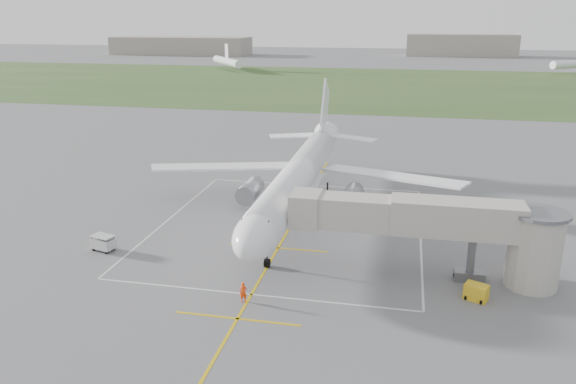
% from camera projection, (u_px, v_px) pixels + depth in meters
% --- Properties ---
extents(ground, '(700.00, 700.00, 0.00)m').
position_uv_depth(ground, '(297.00, 215.00, 65.35)').
color(ground, '#5E5E61').
rests_on(ground, ground).
extents(grass_strip, '(700.00, 120.00, 0.02)m').
position_uv_depth(grass_strip, '(371.00, 85.00, 186.66)').
color(grass_strip, '#314F22').
rests_on(grass_strip, ground).
extents(apron_markings, '(28.20, 60.00, 0.01)m').
position_uv_depth(apron_markings, '(287.00, 233.00, 59.92)').
color(apron_markings, gold).
rests_on(apron_markings, ground).
extents(airliner, '(38.93, 46.75, 13.52)m').
position_uv_depth(airliner, '(298.00, 177.00, 64.73)').
color(airliner, white).
rests_on(airliner, ground).
extents(jet_bridge, '(23.40, 5.00, 7.20)m').
position_uv_depth(jet_bridge, '(447.00, 228.00, 48.24)').
color(jet_bridge, '#AEA99D').
rests_on(jet_bridge, ground).
extents(gpu_unit, '(2.13, 1.84, 1.35)m').
position_uv_depth(gpu_unit, '(476.00, 292.00, 45.66)').
color(gpu_unit, gold).
rests_on(gpu_unit, ground).
extents(baggage_cart, '(2.53, 1.90, 1.57)m').
position_uv_depth(baggage_cart, '(103.00, 243.00, 55.20)').
color(baggage_cart, '#B5B5B5').
rests_on(baggage_cart, ground).
extents(ramp_worker_nose, '(0.66, 0.47, 1.68)m').
position_uv_depth(ramp_worker_nose, '(243.00, 292.00, 45.27)').
color(ramp_worker_nose, '#EC3C07').
rests_on(ramp_worker_nose, ground).
extents(ramp_worker_wing, '(1.02, 1.02, 1.67)m').
position_uv_depth(ramp_worker_wing, '(274.00, 200.00, 67.79)').
color(ramp_worker_wing, red).
rests_on(ramp_worker_wing, ground).
extents(distant_hangars, '(345.00, 49.00, 12.00)m').
position_uv_depth(distant_hangars, '(359.00, 47.00, 314.43)').
color(distant_hangars, gray).
rests_on(distant_hangars, ground).
extents(distant_aircraft, '(167.83, 43.39, 8.85)m').
position_uv_depth(distant_aircraft, '(400.00, 62.00, 230.96)').
color(distant_aircraft, white).
rests_on(distant_aircraft, ground).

